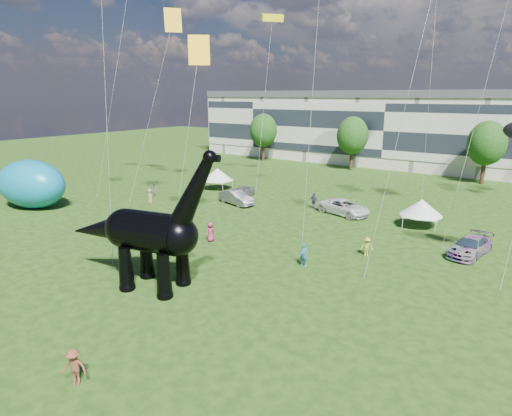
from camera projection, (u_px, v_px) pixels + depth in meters
The scene contains 14 objects.
ground at pixel (166, 322), 24.04m from camera, with size 220.00×220.00×0.00m, color #16330C.
terrace_row at pixel (394, 132), 75.72m from camera, with size 78.00×11.00×12.00m, color beige.
tree_far_left at pixel (263, 128), 80.95m from camera, with size 5.20×5.20×9.44m.
tree_mid_left at pixel (353, 132), 70.82m from camera, with size 5.20×5.20×9.44m.
tree_mid_right at pixel (487, 140), 59.58m from camera, with size 5.20×5.20×9.44m.
dinosaur_sculpture at pixel (146, 234), 27.76m from camera, with size 11.87×4.49×9.68m.
car_silver at pixel (242, 192), 53.31m from camera, with size 1.60×3.98×1.36m, color #BABABF.
car_grey at pixel (236, 197), 49.68m from camera, with size 1.70×4.89×1.61m, color slate.
car_white at pixel (344, 207), 45.42m from camera, with size 2.65×5.75×1.60m, color silver.
car_dark at pixel (470, 246), 33.89m from camera, with size 2.09×5.14×1.49m, color #595960.
gazebo_near at pixel (421, 208), 40.88m from camera, with size 4.53×4.53×2.73m.
gazebo_left at pixel (217, 175), 57.29m from camera, with size 4.93×4.93×2.86m.
inflatable_teal at pixel (31, 184), 47.77m from camera, with size 8.66×5.41×5.41m, color #0C739A.
visitors at pixel (283, 231), 37.29m from camera, with size 50.35×44.14×1.85m.
Camera 1 is at (16.66, -14.61, 12.40)m, focal length 30.00 mm.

